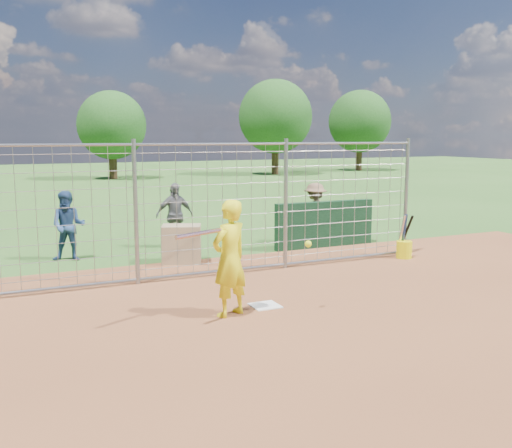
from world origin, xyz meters
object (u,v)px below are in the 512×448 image
bystander_a (68,226)px  bystander_c (315,213)px  bucket_with_bats (404,247)px  equipment_bin (182,244)px  bystander_b (175,215)px  batter (230,258)px

bystander_a → bystander_c: bearing=13.5°
bystander_a → bucket_with_bats: bearing=-4.9°
bystander_a → equipment_bin: (2.12, -1.22, -0.35)m
bystander_a → bystander_c: bystander_c is taller
bystander_a → bystander_b: 2.51m
batter → bystander_c: batter is taller
batter → bystander_a: size_ratio=1.16×
bystander_b → bystander_c: bystander_b is taller
bystander_a → bystander_c: 5.83m
batter → bystander_c: 6.10m
bystander_a → equipment_bin: bystander_a is taller
bucket_with_bats → equipment_bin: bearing=160.7°
bucket_with_bats → batter: bearing=-156.6°
bystander_a → bucket_with_bats: size_ratio=1.54×
batter → equipment_bin: bearing=-119.3°
bystander_a → bystander_b: bearing=27.6°
bystander_b → bystander_c: bearing=-16.1°
batter → bucket_with_bats: batter is taller
bystander_b → bystander_a: bearing=-171.8°
bystander_b → equipment_bin: (-0.35, -1.64, -0.38)m
bystander_c → equipment_bin: bystander_c is taller
equipment_bin → bucket_with_bats: size_ratio=0.82×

